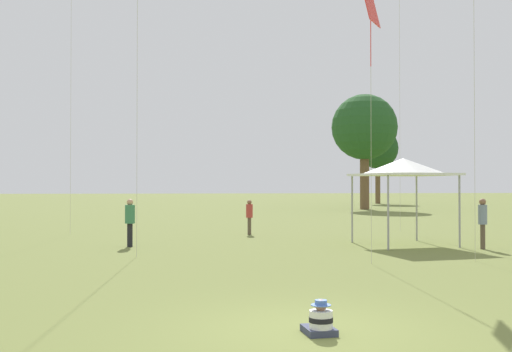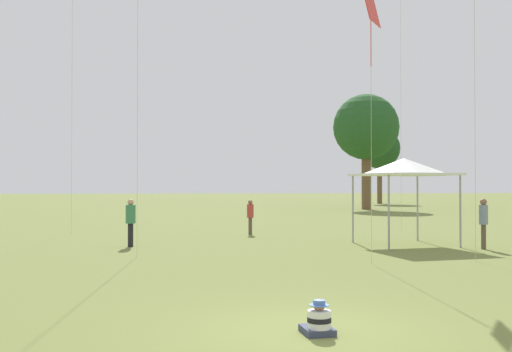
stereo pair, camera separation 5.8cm
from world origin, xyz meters
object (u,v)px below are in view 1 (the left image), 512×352
at_px(person_standing_4, 249,214).
at_px(kite_0, 371,11).
at_px(canopy_tent, 403,167).
at_px(distant_tree_1, 378,149).
at_px(distant_tree_0, 364,128).
at_px(person_standing_1, 130,218).
at_px(seated_toddler, 320,321).
at_px(person_standing_3, 483,218).

height_order(person_standing_4, kite_0, kite_0).
bearing_deg(canopy_tent, distant_tree_1, 72.56).
height_order(person_standing_4, canopy_tent, canopy_tent).
distance_m(person_standing_4, canopy_tent, 7.61).
relative_size(person_standing_4, distant_tree_0, 0.15).
height_order(person_standing_4, distant_tree_0, distant_tree_0).
distance_m(person_standing_4, distant_tree_1, 47.27).
relative_size(person_standing_1, distant_tree_0, 0.16).
bearing_deg(kite_0, person_standing_4, 91.18).
distance_m(distant_tree_0, distant_tree_1, 17.52).
distance_m(seated_toddler, kite_0, 10.66).
bearing_deg(person_standing_3, kite_0, -145.96).
relative_size(person_standing_4, distant_tree_1, 0.17).
bearing_deg(distant_tree_1, person_standing_3, -104.54).
relative_size(person_standing_4, kite_0, 0.20).
bearing_deg(seated_toddler, distant_tree_1, 65.18).
bearing_deg(distant_tree_1, kite_0, -108.69).
distance_m(person_standing_1, person_standing_4, 6.76).
bearing_deg(distant_tree_0, distant_tree_1, 67.65).
height_order(person_standing_1, person_standing_4, person_standing_1).
height_order(distant_tree_0, distant_tree_1, distant_tree_0).
bearing_deg(seated_toddler, person_standing_1, 100.96).
height_order(person_standing_1, distant_tree_0, distant_tree_0).
distance_m(seated_toddler, distant_tree_1, 64.12).
distance_m(canopy_tent, kite_0, 7.17).
relative_size(canopy_tent, distant_tree_0, 0.34).
xyz_separation_m(seated_toddler, canopy_tent, (6.05, 12.54, 2.65)).
bearing_deg(person_standing_1, person_standing_4, 11.03).
bearing_deg(seated_toddler, person_standing_4, 81.43).
distance_m(canopy_tent, distant_tree_0, 32.91).
height_order(person_standing_3, person_standing_4, person_standing_3).
xyz_separation_m(person_standing_3, distant_tree_0, (6.16, 33.24, 6.35)).
xyz_separation_m(seated_toddler, distant_tree_1, (21.04, 60.23, 6.34)).
height_order(person_standing_1, canopy_tent, canopy_tent).
xyz_separation_m(person_standing_1, distant_tree_0, (18.27, 30.97, 6.39)).
relative_size(distant_tree_0, distant_tree_1, 1.16).
xyz_separation_m(person_standing_4, distant_tree_1, (20.10, 42.41, 5.62)).
xyz_separation_m(seated_toddler, distant_tree_0, (14.38, 44.05, 7.21)).
xyz_separation_m(person_standing_3, kite_0, (-5.02, -3.32, 6.01)).
height_order(canopy_tent, kite_0, kite_0).
bearing_deg(kite_0, distant_tree_1, 60.12).
relative_size(person_standing_1, canopy_tent, 0.48).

